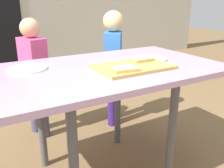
% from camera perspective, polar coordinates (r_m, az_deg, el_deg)
% --- Properties ---
extents(dining_table, '(1.45, 0.81, 0.76)m').
position_cam_1_polar(dining_table, '(1.44, -2.64, 1.03)').
color(dining_table, '#B58FAE').
rests_on(dining_table, ground).
extents(cutting_board, '(0.43, 0.28, 0.02)m').
position_cam_1_polar(cutting_board, '(1.41, 4.85, 4.04)').
color(cutting_board, tan).
rests_on(cutting_board, dining_table).
extents(pizza_slice_near_left, '(0.15, 0.12, 0.02)m').
position_cam_1_polar(pizza_slice_near_left, '(1.29, 2.99, 3.55)').
color(pizza_slice_near_left, '#DAA34F').
rests_on(pizza_slice_near_left, cutting_board).
extents(pizza_slice_far_right, '(0.15, 0.10, 0.02)m').
position_cam_1_polar(pizza_slice_far_right, '(1.51, 6.73, 5.79)').
color(pizza_slice_far_right, '#DAA34F').
rests_on(pizza_slice_far_right, cutting_board).
extents(plate_white_left, '(0.22, 0.22, 0.01)m').
position_cam_1_polar(plate_white_left, '(1.46, -19.24, 3.41)').
color(plate_white_left, white).
rests_on(plate_white_left, dining_table).
extents(plate_white_right, '(0.22, 0.22, 0.01)m').
position_cam_1_polar(plate_white_right, '(1.64, 8.90, 5.88)').
color(plate_white_right, silver).
rests_on(plate_white_right, dining_table).
extents(child_left, '(0.20, 0.27, 1.00)m').
position_cam_1_polar(child_left, '(2.11, -17.71, 2.61)').
color(child_left, '#444358').
rests_on(child_left, ground).
extents(child_right, '(0.25, 0.28, 1.05)m').
position_cam_1_polar(child_right, '(2.22, 0.29, 5.60)').
color(child_right, navy).
rests_on(child_right, ground).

